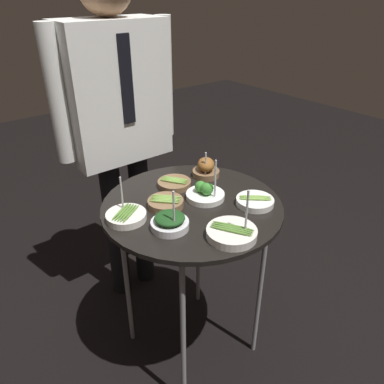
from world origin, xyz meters
TOP-DOWN VIEW (x-y plane):
  - ground_plane at (0.00, 0.00)m, footprint 8.00×8.00m
  - serving_cart at (0.00, 0.00)m, footprint 0.68×0.68m
  - bowl_asparagus_center at (0.18, -0.15)m, footprint 0.14×0.14m
  - bowl_broccoli_far_rim at (0.07, -0.00)m, footprint 0.15×0.15m
  - bowl_asparagus_front_right at (-0.09, 0.05)m, footprint 0.13×0.13m
  - bowl_asparagus_back_right at (0.03, 0.15)m, footprint 0.14×0.14m
  - bowl_spinach_mid_left at (-0.16, -0.08)m, footprint 0.13×0.13m
  - bowl_asparagus_mid_right at (-0.03, -0.25)m, footprint 0.17×0.17m
  - bowl_roast_front_center at (0.19, 0.14)m, footprint 0.12×0.12m
  - bowl_asparagus_back_left at (-0.25, 0.06)m, footprint 0.14×0.14m
  - waiter_figure at (0.00, 0.54)m, footprint 0.59×0.22m

SIDE VIEW (x-z plane):
  - ground_plane at x=0.00m, z-range 0.00..0.00m
  - serving_cart at x=0.00m, z-range 0.33..1.11m
  - bowl_asparagus_center at x=0.18m, z-range 0.77..0.81m
  - bowl_asparagus_back_right at x=0.03m, z-range 0.77..0.81m
  - bowl_asparagus_back_left at x=-0.25m, z-range 0.72..0.87m
  - bowl_asparagus_front_right at x=-0.09m, z-range 0.77..0.81m
  - bowl_asparagus_mid_right at x=-0.03m, z-range 0.71..0.88m
  - bowl_broccoli_far_rim at x=0.07m, z-range 0.71..0.89m
  - bowl_spinach_mid_left at x=-0.16m, z-range 0.72..0.88m
  - bowl_roast_front_center at x=0.19m, z-range 0.75..0.87m
  - waiter_figure at x=0.00m, z-range 0.21..1.81m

